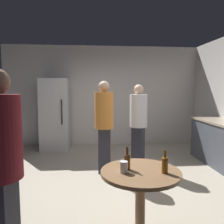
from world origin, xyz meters
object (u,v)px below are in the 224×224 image
beer_bottle_amber (165,165)px  beer_bottle_brown (127,161)px  plastic_cup_white (124,167)px  person_in_maroon_shirt (0,159)px  person_in_white_shirt (138,119)px  refrigerator (55,114)px  foreground_table (140,181)px  person_in_orange_shirt (104,120)px

beer_bottle_amber → beer_bottle_brown: same height
plastic_cup_white → beer_bottle_amber: bearing=-7.5°
person_in_maroon_shirt → person_in_white_shirt: person_in_maroon_shirt is taller
refrigerator → person_in_white_shirt: bearing=-39.4°
refrigerator → foreground_table: refrigerator is taller
refrigerator → foreground_table: bearing=-69.2°
foreground_table → person_in_white_shirt: 2.23m
beer_bottle_brown → person_in_maroon_shirt: 1.15m
person_in_orange_shirt → person_in_white_shirt: person_in_orange_shirt is taller
foreground_table → beer_bottle_brown: bearing=158.2°
beer_bottle_brown → foreground_table: bearing=-21.8°
refrigerator → plastic_cup_white: 3.89m
foreground_table → refrigerator: bearing=110.8°
person_in_orange_shirt → person_in_maroon_shirt: size_ratio=0.99×
plastic_cup_white → person_in_orange_shirt: bearing=92.2°
refrigerator → beer_bottle_brown: 3.83m
refrigerator → person_in_orange_shirt: size_ratio=1.07×
refrigerator → person_in_orange_shirt: (1.14, -1.75, 0.09)m
foreground_table → person_in_white_shirt: size_ratio=0.49×
beer_bottle_amber → foreground_table: bearing=159.6°
plastic_cup_white → person_in_white_shirt: person_in_white_shirt is taller
refrigerator → person_in_orange_shirt: refrigerator is taller
person_in_maroon_shirt → beer_bottle_brown: bearing=31.9°
beer_bottle_amber → person_in_orange_shirt: bearing=103.2°
beer_bottle_amber → person_in_maroon_shirt: person_in_maroon_shirt is taller
foreground_table → person_in_white_shirt: person_in_white_shirt is taller
plastic_cup_white → person_in_orange_shirt: 1.95m
foreground_table → person_in_orange_shirt: size_ratio=0.47×
beer_bottle_brown → plastic_cup_white: size_ratio=2.09×
beer_bottle_brown → plastic_cup_white: 0.10m
beer_bottle_amber → person_in_orange_shirt: size_ratio=0.14×
plastic_cup_white → person_in_white_shirt: (0.61, 2.19, 0.16)m
refrigerator → beer_bottle_brown: size_ratio=7.83×
plastic_cup_white → person_in_orange_shirt: person_in_orange_shirt is taller
beer_bottle_brown → beer_bottle_amber: bearing=-20.9°
beer_bottle_amber → plastic_cup_white: (-0.39, 0.05, -0.03)m
refrigerator → person_in_white_shirt: 2.37m
person_in_orange_shirt → person_in_white_shirt: bearing=111.5°
refrigerator → beer_bottle_amber: 4.08m
refrigerator → beer_bottle_amber: bearing=-66.7°
person_in_orange_shirt → person_in_white_shirt: (0.69, 0.25, -0.04)m
refrigerator → foreground_table: 3.93m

